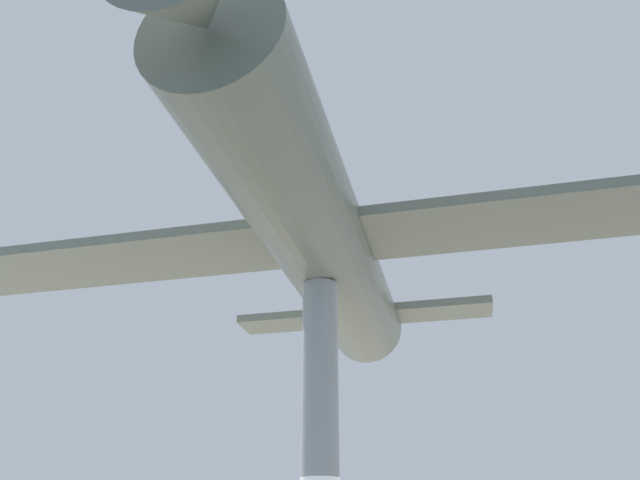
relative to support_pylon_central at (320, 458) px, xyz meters
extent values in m
cylinder|color=#999EA3|center=(0.00, 0.00, 0.00)|extent=(0.58, 0.58, 5.54)
cylinder|color=slate|center=(0.00, 0.00, 3.61)|extent=(2.23, 10.19, 1.68)
cube|color=slate|center=(0.00, 0.00, 3.61)|extent=(18.70, 2.75, 0.18)
cube|color=slate|center=(0.24, -4.44, 3.74)|extent=(6.01, 1.32, 0.18)
cube|color=slate|center=(0.24, -4.44, 4.95)|extent=(0.24, 1.11, 2.33)
camera|label=1|loc=(-2.73, 9.32, -1.19)|focal=35.00mm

